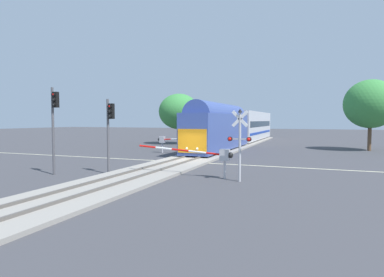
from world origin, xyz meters
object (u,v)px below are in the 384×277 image
Objects in this scene: crossing_signal_mast at (240,137)px; traffic_signal_near_left at (54,116)px; commuter_train at (239,126)px; crossing_gate_far at (167,140)px; maple_right_background at (371,104)px; traffic_signal_median at (110,124)px; crossing_gate_near at (212,155)px; oak_behind_train at (179,112)px.

traffic_signal_near_left reaches higher than crossing_signal_mast.
crossing_gate_far is at bearing -108.86° from commuter_train.
commuter_train is 4.79× the size of maple_right_background.
traffic_signal_median is (-2.22, -27.40, 0.53)m from commuter_train.
commuter_train is at bearing 79.51° from traffic_signal_near_left.
maple_right_background is at bearing -9.87° from commuter_train.
crossing_gate_near is 10.46m from traffic_signal_near_left.
commuter_train is 6.96× the size of traffic_signal_near_left.
traffic_signal_median is 27.03m from oak_behind_train.
maple_right_background is 1.11× the size of oak_behind_train.
crossing_gate_near is at bearing -116.23° from maple_right_background.
traffic_signal_near_left is 0.69× the size of maple_right_background.
commuter_train is 29.46m from traffic_signal_near_left.
traffic_signal_near_left reaches higher than crossing_gate_near.
maple_right_background is (16.06, -2.79, 2.63)m from commuter_train.
commuter_train is 7.99× the size of traffic_signal_median.
crossing_gate_near is at bearing -62.29° from oak_behind_train.
crossing_signal_mast is 0.85× the size of traffic_signal_median.
oak_behind_train is (-13.18, 25.09, 3.37)m from crossing_gate_near.
maple_right_background reaches higher than crossing_gate_far.
traffic_signal_near_left is 27.96m from oak_behind_train.
traffic_signal_near_left is (-11.68, -2.07, 1.22)m from crossing_signal_mast.
maple_right_background is at bearing -3.68° from oak_behind_train.
maple_right_background is at bearing 53.39° from traffic_signal_median.
crossing_gate_near is 15.63m from crossing_gate_far.
maple_right_background is (20.71, 10.82, 3.99)m from crossing_gate_far.
traffic_signal_near_left is 0.76× the size of oak_behind_train.
crossing_signal_mast is 0.51× the size of maple_right_background.
crossing_gate_near is 1.31× the size of traffic_signal_median.
traffic_signal_median reaches higher than crossing_gate_near.
crossing_gate_far is at bearing 125.75° from crossing_gate_near.
traffic_signal_median is at bearing -80.00° from crossing_gate_far.
crossing_signal_mast is at bearing -76.77° from commuter_train.
crossing_signal_mast is 17.26m from crossing_gate_far.
commuter_train is 9.01m from oak_behind_train.
traffic_signal_near_left is (-5.36, -28.95, 1.00)m from commuter_train.
commuter_train reaches higher than crossing_gate_far.
crossing_signal_mast is 11.93m from traffic_signal_near_left.
oak_behind_train is at bearing 176.32° from maple_right_background.
traffic_signal_near_left is at bearing -169.97° from crossing_signal_mast.
crossing_gate_near is 28.54m from oak_behind_train.
traffic_signal_median is (2.43, -13.79, 1.89)m from crossing_gate_far.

